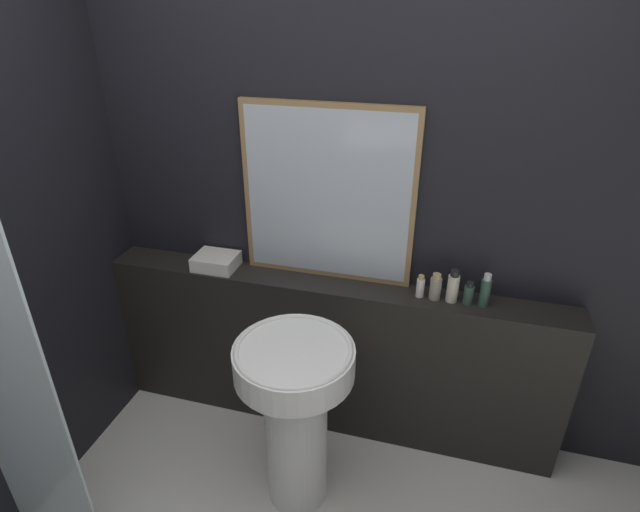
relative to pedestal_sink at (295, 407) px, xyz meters
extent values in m
cube|color=black|center=(0.03, 0.64, 0.70)|extent=(8.00, 0.06, 2.50)
cube|color=black|center=(0.03, 0.51, -0.10)|extent=(2.37, 0.20, 0.90)
cylinder|color=white|center=(0.00, 0.00, -0.18)|extent=(0.28, 0.28, 0.74)
cylinder|color=white|center=(0.00, 0.00, 0.26)|extent=(0.51, 0.51, 0.13)
torus|color=white|center=(0.00, 0.00, 0.32)|extent=(0.50, 0.50, 0.02)
cube|color=#937047|center=(-0.01, 0.59, 0.78)|extent=(0.84, 0.03, 0.86)
cube|color=#B2BCC6|center=(-0.01, 0.58, 0.78)|extent=(0.79, 0.02, 0.81)
cube|color=silver|center=(-0.59, 0.51, 0.38)|extent=(0.22, 0.18, 0.07)
cylinder|color=white|center=(0.46, 0.51, 0.39)|extent=(0.04, 0.04, 0.09)
cylinder|color=tan|center=(0.46, 0.51, 0.45)|extent=(0.03, 0.03, 0.02)
cylinder|color=gray|center=(0.53, 0.51, 0.40)|extent=(0.05, 0.05, 0.11)
cylinder|color=tan|center=(0.53, 0.51, 0.47)|extent=(0.04, 0.04, 0.02)
cylinder|color=beige|center=(0.61, 0.51, 0.41)|extent=(0.05, 0.05, 0.13)
cylinder|color=black|center=(0.61, 0.51, 0.49)|extent=(0.04, 0.04, 0.03)
cylinder|color=#2D4C3D|center=(0.68, 0.51, 0.39)|extent=(0.05, 0.05, 0.09)
cylinder|color=black|center=(0.68, 0.51, 0.45)|extent=(0.03, 0.03, 0.02)
cylinder|color=#2D4C3D|center=(0.75, 0.51, 0.42)|extent=(0.05, 0.05, 0.13)
cylinder|color=silver|center=(0.75, 0.51, 0.50)|extent=(0.03, 0.03, 0.03)
camera|label=1|loc=(0.54, -1.55, 1.61)|focal=28.00mm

